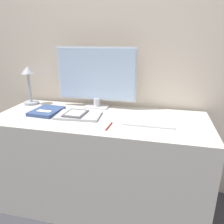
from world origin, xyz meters
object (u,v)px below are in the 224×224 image
ereader (76,113)px  desk_lamp (29,81)px  laptop (79,115)px  keyboard (149,123)px  monitor (96,76)px  notebook (47,111)px  pen (109,126)px

ereader → desk_lamp: desk_lamp is taller
laptop → desk_lamp: size_ratio=1.02×
laptop → keyboard: bearing=-4.3°
laptop → ereader: 0.03m
laptop → desk_lamp: desk_lamp is taller
keyboard → laptop: (-0.51, 0.04, 0.00)m
monitor → notebook: size_ratio=2.58×
ereader → keyboard: bearing=-4.1°
keyboard → laptop: size_ratio=1.01×
keyboard → notebook: notebook is taller
keyboard → pen: size_ratio=2.46×
monitor → notebook: 0.47m
laptop → pen: 0.30m
desk_lamp → notebook: size_ratio=1.28×
laptop → pen: size_ratio=2.43×
keyboard → pen: keyboard is taller
laptop → pen: laptop is taller
laptop → pen: bearing=-27.8°
keyboard → monitor: bearing=147.5°
keyboard → desk_lamp: (-1.02, 0.24, 0.19)m
ereader → pen: (0.29, -0.14, -0.02)m
ereader → notebook: same height
laptop → desk_lamp: 0.58m
ereader → notebook: 0.24m
pen → notebook: bearing=163.4°
ereader → pen: 0.32m
ereader → pen: bearing=-25.8°
notebook → pen: size_ratio=1.86×
monitor → pen: (0.20, -0.38, -0.25)m
monitor → ereader: bearing=-109.7°
keyboard → ereader: ereader is taller
monitor → notebook: (-0.33, -0.22, -0.24)m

